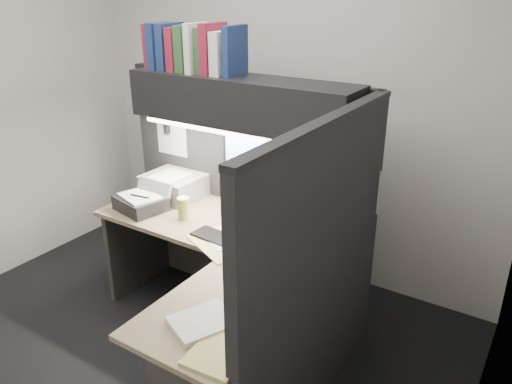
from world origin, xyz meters
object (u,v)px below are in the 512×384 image
at_px(overhead_shelf, 240,101).
at_px(telephone, 323,234).
at_px(desk, 211,320).
at_px(printer, 174,186).
at_px(coffee_cup, 184,209).
at_px(notebook_stack, 141,203).
at_px(keyboard, 223,240).
at_px(monitor, 260,183).

xyz_separation_m(overhead_shelf, telephone, (0.63, -0.05, -0.73)).
bearing_deg(overhead_shelf, desk, -68.21).
xyz_separation_m(overhead_shelf, printer, (-0.59, -0.02, -0.69)).
relative_size(desk, coffee_cup, 11.86).
relative_size(printer, notebook_stack, 1.28).
relative_size(telephone, notebook_stack, 0.66).
bearing_deg(printer, keyboard, -26.89).
bearing_deg(overhead_shelf, telephone, -4.89).
distance_m(desk, coffee_cup, 0.82).
distance_m(monitor, notebook_stack, 0.85).
distance_m(printer, notebook_stack, 0.31).
relative_size(overhead_shelf, printer, 3.80).
xyz_separation_m(desk, keyboard, (-0.16, 0.36, 0.30)).
height_order(overhead_shelf, printer, overhead_shelf).
distance_m(overhead_shelf, telephone, 0.97).
bearing_deg(telephone, notebook_stack, -141.37).
bearing_deg(desk, overhead_shelf, 111.79).
height_order(keyboard, notebook_stack, notebook_stack).
distance_m(telephone, printer, 1.22).
relative_size(telephone, printer, 0.52).
xyz_separation_m(coffee_cup, notebook_stack, (-0.35, -0.05, -0.02)).
height_order(desk, notebook_stack, notebook_stack).
distance_m(overhead_shelf, printer, 0.90).
bearing_deg(monitor, printer, -178.59).
height_order(desk, monitor, monitor).
bearing_deg(telephone, desk, -89.19).
bearing_deg(desk, keyboard, 114.57).
bearing_deg(keyboard, notebook_stack, 179.75).
bearing_deg(keyboard, telephone, 39.38).
xyz_separation_m(overhead_shelf, keyboard, (0.14, -0.40, -0.76)).
bearing_deg(keyboard, monitor, 97.31).
bearing_deg(keyboard, printer, 157.37).
xyz_separation_m(overhead_shelf, coffee_cup, (-0.27, -0.28, -0.70)).
height_order(overhead_shelf, notebook_stack, overhead_shelf).
relative_size(overhead_shelf, coffee_cup, 10.81).
bearing_deg(coffee_cup, monitor, 40.01).
distance_m(monitor, keyboard, 0.49).
height_order(monitor, printer, monitor).
distance_m(keyboard, printer, 0.82).
bearing_deg(monitor, notebook_stack, -156.94).
xyz_separation_m(monitor, notebook_stack, (-0.74, -0.37, -0.18)).
distance_m(overhead_shelf, coffee_cup, 0.80).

